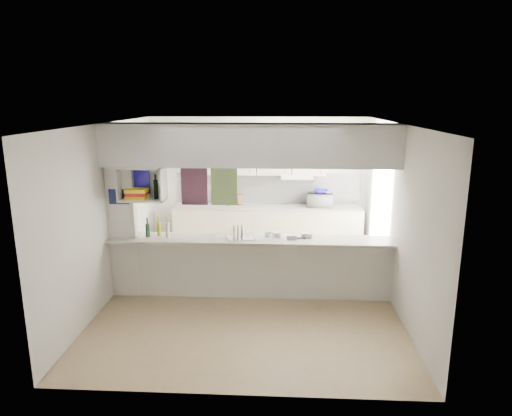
# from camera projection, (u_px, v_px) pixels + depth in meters

# --- Properties ---
(floor) EXTENTS (4.80, 4.80, 0.00)m
(floor) POSITION_uv_depth(u_px,v_px,m) (250.00, 296.00, 6.97)
(floor) COLOR #9D845B
(floor) RESTS_ON ground
(ceiling) EXTENTS (4.80, 4.80, 0.00)m
(ceiling) POSITION_uv_depth(u_px,v_px,m) (250.00, 123.00, 6.36)
(ceiling) COLOR white
(ceiling) RESTS_ON wall_back
(wall_back) EXTENTS (4.20, 0.00, 4.20)m
(wall_back) POSITION_uv_depth(u_px,v_px,m) (258.00, 184.00, 9.00)
(wall_back) COLOR silver
(wall_back) RESTS_ON floor
(wall_left) EXTENTS (0.00, 4.80, 4.80)m
(wall_left) POSITION_uv_depth(u_px,v_px,m) (109.00, 212.00, 6.77)
(wall_left) COLOR silver
(wall_left) RESTS_ON floor
(wall_right) EXTENTS (0.00, 4.80, 4.80)m
(wall_right) POSITION_uv_depth(u_px,v_px,m) (395.00, 215.00, 6.56)
(wall_right) COLOR silver
(wall_right) RESTS_ON floor
(servery_partition) EXTENTS (4.20, 0.50, 2.60)m
(servery_partition) POSITION_uv_depth(u_px,v_px,m) (238.00, 189.00, 6.59)
(servery_partition) COLOR silver
(servery_partition) RESTS_ON floor
(cubby_shelf) EXTENTS (0.65, 0.35, 0.50)m
(cubby_shelf) POSITION_uv_depth(u_px,v_px,m) (142.00, 186.00, 6.59)
(cubby_shelf) COLOR white
(cubby_shelf) RESTS_ON bulkhead
(kitchen_run) EXTENTS (3.60, 0.63, 2.24)m
(kitchen_run) POSITION_uv_depth(u_px,v_px,m) (266.00, 210.00, 8.84)
(kitchen_run) COLOR beige
(kitchen_run) RESTS_ON floor
(microwave) EXTENTS (0.51, 0.36, 0.27)m
(microwave) POSITION_uv_depth(u_px,v_px,m) (320.00, 200.00, 8.71)
(microwave) COLOR white
(microwave) RESTS_ON bench_top
(bowl) EXTENTS (0.28, 0.28, 0.07)m
(bowl) POSITION_uv_depth(u_px,v_px,m) (321.00, 192.00, 8.64)
(bowl) COLOR #120C88
(bowl) RESTS_ON microwave
(dish_rack) EXTENTS (0.45, 0.38, 0.21)m
(dish_rack) POSITION_uv_depth(u_px,v_px,m) (240.00, 233.00, 6.74)
(dish_rack) COLOR silver
(dish_rack) RESTS_ON breakfast_bar
(cup) EXTENTS (0.12, 0.12, 0.09)m
(cup) POSITION_uv_depth(u_px,v_px,m) (268.00, 236.00, 6.69)
(cup) COLOR white
(cup) RESTS_ON dish_rack
(wine_bottles) EXTENTS (0.36, 0.14, 0.32)m
(wine_bottles) POSITION_uv_depth(u_px,v_px,m) (158.00, 229.00, 6.83)
(wine_bottles) COLOR black
(wine_bottles) RESTS_ON breakfast_bar
(plastic_tubs) EXTENTS (0.59, 0.23, 0.08)m
(plastic_tubs) POSITION_uv_depth(u_px,v_px,m) (290.00, 235.00, 6.79)
(plastic_tubs) COLOR silver
(plastic_tubs) RESTS_ON breakfast_bar
(utensil_jar) EXTENTS (0.09, 0.09, 0.12)m
(utensil_jar) POSITION_uv_depth(u_px,v_px,m) (228.00, 202.00, 8.86)
(utensil_jar) COLOR black
(utensil_jar) RESTS_ON bench_top
(knife_block) EXTENTS (0.12, 0.11, 0.21)m
(knife_block) POSITION_uv_depth(u_px,v_px,m) (240.00, 200.00, 8.86)
(knife_block) COLOR brown
(knife_block) RESTS_ON bench_top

